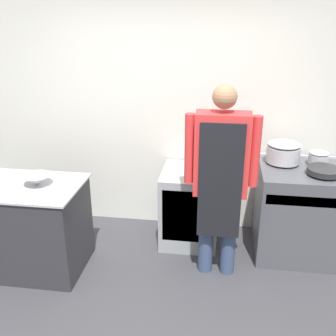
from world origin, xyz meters
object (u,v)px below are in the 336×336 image
at_px(mixing_bowl, 37,180).
at_px(stock_pot, 284,152).
at_px(person_cook, 221,172).
at_px(fridge_unit, 190,206).
at_px(saute_pan, 324,171).
at_px(sauce_pot, 319,157).
at_px(stove, 297,211).

bearing_deg(mixing_bowl, stock_pot, 18.09).
bearing_deg(person_cook, fridge_unit, 119.49).
xyz_separation_m(mixing_bowl, saute_pan, (2.64, 0.48, 0.05)).
bearing_deg(sauce_pot, stock_pot, 180.00).
height_order(fridge_unit, saute_pan, saute_pan).
relative_size(mixing_bowl, saute_pan, 0.85).
distance_m(fridge_unit, sauce_pot, 1.42).
distance_m(stove, sauce_pot, 0.59).
bearing_deg(saute_pan, person_cook, -160.73).
xyz_separation_m(stove, person_cook, (-0.80, -0.47, 0.58)).
height_order(stove, fridge_unit, stove).
xyz_separation_m(person_cook, stock_pot, (0.62, 0.60, 0.02)).
height_order(stove, sauce_pot, sauce_pot).
xyz_separation_m(stock_pot, saute_pan, (0.35, -0.27, -0.08)).
bearing_deg(saute_pan, stove, 141.03).
height_order(fridge_unit, sauce_pot, sauce_pot).
bearing_deg(person_cook, mixing_bowl, -175.02).
height_order(fridge_unit, mixing_bowl, mixing_bowl).
bearing_deg(saute_pan, mixing_bowl, -169.63).
distance_m(person_cook, mixing_bowl, 1.69).
xyz_separation_m(stock_pot, sauce_pot, (0.35, 0.00, -0.04)).
relative_size(fridge_unit, stock_pot, 2.43).
distance_m(person_cook, saute_pan, 1.02).
relative_size(person_cook, saute_pan, 5.79).
distance_m(stock_pot, sauce_pot, 0.35).
distance_m(stove, fridge_unit, 1.12).
distance_m(stove, saute_pan, 0.55).
distance_m(stove, person_cook, 1.10).
xyz_separation_m(fridge_unit, mixing_bowl, (-1.37, -0.69, 0.53)).
height_order(person_cook, mixing_bowl, person_cook).
bearing_deg(sauce_pot, fridge_unit, -177.48).
height_order(stock_pot, saute_pan, stock_pot).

